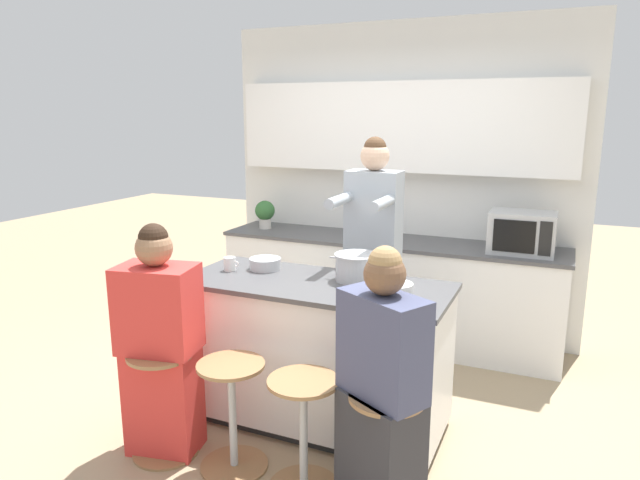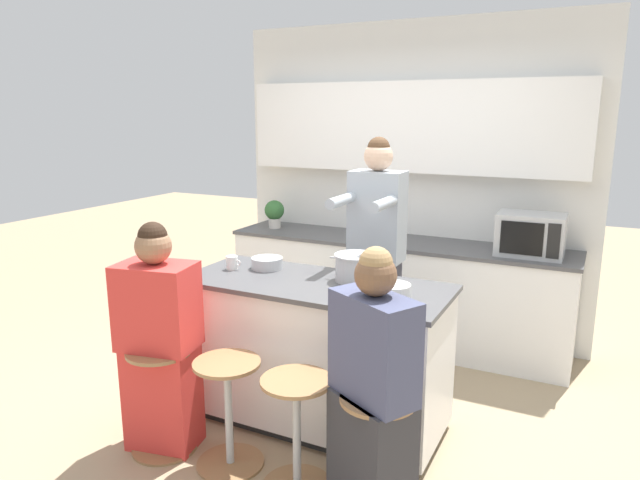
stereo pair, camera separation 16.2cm
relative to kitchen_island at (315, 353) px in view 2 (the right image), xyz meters
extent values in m
plane|color=tan|center=(0.00, 0.00, -0.47)|extent=(16.00, 16.00, 0.00)
cube|color=silver|center=(0.00, 1.83, 0.88)|extent=(3.13, 0.06, 2.70)
cube|color=white|center=(0.00, 1.72, 1.35)|extent=(2.88, 0.16, 0.75)
cube|color=white|center=(0.00, 1.50, -0.04)|extent=(2.88, 0.56, 0.86)
cube|color=#4C4C4F|center=(0.00, 1.50, 0.40)|extent=(2.91, 0.59, 0.03)
cube|color=black|center=(0.00, 0.00, -0.44)|extent=(1.53, 0.58, 0.06)
cube|color=white|center=(0.00, 0.00, 0.01)|extent=(1.61, 0.66, 0.84)
cube|color=#4C4C4F|center=(0.00, 0.00, 0.45)|extent=(1.65, 0.70, 0.03)
cylinder|color=#997047|center=(-0.66, -0.67, -0.47)|extent=(0.38, 0.38, 0.01)
cylinder|color=#B7BABC|center=(-0.66, -0.67, -0.16)|extent=(0.04, 0.04, 0.59)
cylinder|color=#997047|center=(-0.66, -0.67, 0.14)|extent=(0.37, 0.37, 0.02)
cylinder|color=#997047|center=(-0.22, -0.63, -0.47)|extent=(0.38, 0.38, 0.01)
cylinder|color=#B7BABC|center=(-0.22, -0.63, -0.16)|extent=(0.04, 0.04, 0.59)
cylinder|color=#997047|center=(-0.22, -0.63, 0.14)|extent=(0.37, 0.37, 0.02)
cylinder|color=#B7BABC|center=(0.22, -0.64, -0.16)|extent=(0.04, 0.04, 0.59)
cylinder|color=#997047|center=(0.22, -0.64, 0.14)|extent=(0.37, 0.37, 0.02)
cylinder|color=#B7BABC|center=(0.66, -0.63, -0.16)|extent=(0.04, 0.04, 0.59)
cylinder|color=#997047|center=(0.66, -0.63, 0.14)|extent=(0.37, 0.37, 0.02)
cube|color=#383842|center=(0.15, 0.66, 0.00)|extent=(0.31, 0.22, 0.94)
cube|color=#9EA8B2|center=(0.15, 0.66, 0.77)|extent=(0.37, 0.22, 0.62)
cylinder|color=#9EA8B2|center=(0.00, 0.37, 0.91)|extent=(0.07, 0.34, 0.07)
cylinder|color=#9EA8B2|center=(0.29, 0.37, 0.91)|extent=(0.07, 0.34, 0.07)
sphere|color=#DBB293|center=(0.15, 0.66, 1.18)|extent=(0.20, 0.20, 0.20)
sphere|color=#513823|center=(0.15, 0.66, 1.24)|extent=(0.15, 0.15, 0.15)
cube|color=red|center=(-0.68, -0.63, -0.16)|extent=(0.44, 0.34, 0.62)
cube|color=red|center=(-0.68, -0.63, 0.40)|extent=(0.48, 0.36, 0.50)
sphere|color=#936B4C|center=(-0.68, -0.63, 0.75)|extent=(0.24, 0.24, 0.20)
sphere|color=black|center=(-0.68, -0.63, 0.81)|extent=(0.19, 0.19, 0.16)
cube|color=#333338|center=(0.63, -0.63, -0.16)|extent=(0.47, 0.42, 0.62)
cube|color=#474C6B|center=(0.63, -0.63, 0.40)|extent=(0.49, 0.40, 0.50)
sphere|color=brown|center=(0.63, -0.63, 0.75)|extent=(0.27, 0.27, 0.20)
sphere|color=#A37F51|center=(0.63, -0.63, 0.81)|extent=(0.21, 0.21, 0.16)
cylinder|color=#B7BABC|center=(0.21, 0.14, 0.54)|extent=(0.26, 0.26, 0.16)
cylinder|color=#B7BABC|center=(0.21, 0.14, 0.62)|extent=(0.27, 0.27, 0.01)
cylinder|color=#B7BABC|center=(0.06, 0.14, 0.59)|extent=(0.05, 0.01, 0.01)
cylinder|color=#B7BABC|center=(0.37, 0.14, 0.59)|extent=(0.05, 0.01, 0.01)
cylinder|color=white|center=(0.52, -0.05, 0.50)|extent=(0.20, 0.20, 0.07)
cylinder|color=#B7BABC|center=(-0.43, 0.14, 0.50)|extent=(0.21, 0.21, 0.07)
cylinder|color=white|center=(-0.62, 0.02, 0.51)|extent=(0.08, 0.08, 0.09)
torus|color=white|center=(-0.57, 0.02, 0.51)|extent=(0.04, 0.01, 0.04)
cube|color=#B2B5B7|center=(1.07, 1.47, 0.58)|extent=(0.48, 0.33, 0.32)
cube|color=black|center=(1.03, 1.30, 0.58)|extent=(0.30, 0.01, 0.24)
cube|color=black|center=(1.24, 1.30, 0.58)|extent=(0.09, 0.01, 0.25)
cylinder|color=beige|center=(-1.19, 1.50, 0.46)|extent=(0.11, 0.11, 0.09)
sphere|color=#336633|center=(-1.19, 1.50, 0.59)|extent=(0.18, 0.18, 0.18)
camera|label=1|loc=(1.37, -3.04, 1.48)|focal=32.00mm
camera|label=2|loc=(1.52, -2.97, 1.48)|focal=32.00mm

